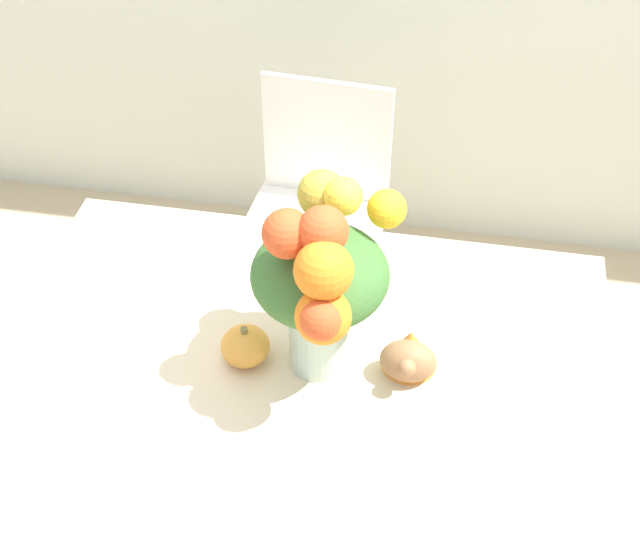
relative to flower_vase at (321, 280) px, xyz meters
The scene contains 5 objects.
dining_table 0.34m from the flower_vase, 120.24° to the right, with size 1.32×1.09×0.74m.
flower_vase is the anchor object (origin of this frame).
pumpkin 0.26m from the flower_vase, behind, with size 0.10×0.10×0.10m.
turkey_figurine 0.27m from the flower_vase, ahead, with size 0.12×0.16×0.10m.
dining_chair_near_window 1.03m from the flower_vase, 101.19° to the left, with size 0.45×0.45×0.84m.
Camera 1 is at (0.27, -1.17, 2.17)m, focal length 50.00 mm.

